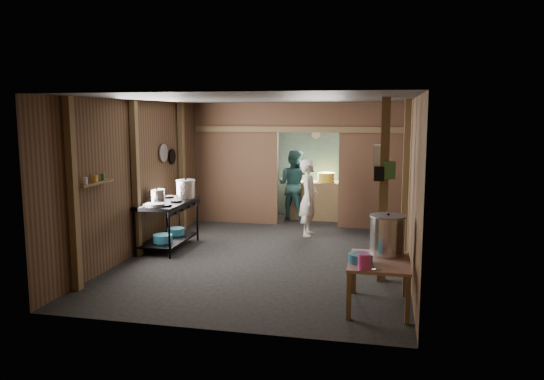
% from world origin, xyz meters
% --- Properties ---
extents(floor, '(4.50, 7.00, 0.00)m').
position_xyz_m(floor, '(0.00, 0.00, 0.00)').
color(floor, black).
rests_on(floor, ground).
extents(ceiling, '(4.50, 7.00, 0.00)m').
position_xyz_m(ceiling, '(0.00, 0.00, 2.60)').
color(ceiling, '#4A4947').
rests_on(ceiling, ground).
extents(wall_back, '(4.50, 0.00, 2.60)m').
position_xyz_m(wall_back, '(0.00, 3.50, 1.30)').
color(wall_back, brown).
rests_on(wall_back, ground).
extents(wall_front, '(4.50, 0.00, 2.60)m').
position_xyz_m(wall_front, '(0.00, -3.50, 1.30)').
color(wall_front, brown).
rests_on(wall_front, ground).
extents(wall_left, '(0.00, 7.00, 2.60)m').
position_xyz_m(wall_left, '(-2.25, 0.00, 1.30)').
color(wall_left, brown).
rests_on(wall_left, ground).
extents(wall_right, '(0.00, 7.00, 2.60)m').
position_xyz_m(wall_right, '(2.25, 0.00, 1.30)').
color(wall_right, brown).
rests_on(wall_right, ground).
extents(partition_left, '(1.85, 0.10, 2.60)m').
position_xyz_m(partition_left, '(-1.32, 2.20, 1.30)').
color(partition_left, brown).
rests_on(partition_left, floor).
extents(partition_right, '(1.35, 0.10, 2.60)m').
position_xyz_m(partition_right, '(1.57, 2.20, 1.30)').
color(partition_right, brown).
rests_on(partition_right, floor).
extents(partition_header, '(1.30, 0.10, 0.60)m').
position_xyz_m(partition_header, '(0.25, 2.20, 2.30)').
color(partition_header, brown).
rests_on(partition_header, wall_back).
extents(turquoise_panel, '(4.40, 0.06, 2.50)m').
position_xyz_m(turquoise_panel, '(0.00, 3.44, 1.25)').
color(turquoise_panel, '#7DABAC').
rests_on(turquoise_panel, wall_back).
extents(back_counter, '(1.20, 0.50, 0.85)m').
position_xyz_m(back_counter, '(0.30, 2.95, 0.42)').
color(back_counter, olive).
rests_on(back_counter, floor).
extents(wall_clock, '(0.20, 0.03, 0.20)m').
position_xyz_m(wall_clock, '(0.25, 3.40, 1.90)').
color(wall_clock, white).
rests_on(wall_clock, wall_back).
extents(post_left_a, '(0.10, 0.12, 2.60)m').
position_xyz_m(post_left_a, '(-2.18, -2.60, 1.30)').
color(post_left_a, olive).
rests_on(post_left_a, floor).
extents(post_left_b, '(0.10, 0.12, 2.60)m').
position_xyz_m(post_left_b, '(-2.18, -0.80, 1.30)').
color(post_left_b, olive).
rests_on(post_left_b, floor).
extents(post_left_c, '(0.10, 0.12, 2.60)m').
position_xyz_m(post_left_c, '(-2.18, 1.20, 1.30)').
color(post_left_c, olive).
rests_on(post_left_c, floor).
extents(post_right, '(0.10, 0.12, 2.60)m').
position_xyz_m(post_right, '(2.18, -0.20, 1.30)').
color(post_right, olive).
rests_on(post_right, floor).
extents(post_free, '(0.12, 0.12, 2.60)m').
position_xyz_m(post_free, '(1.85, -1.30, 1.30)').
color(post_free, olive).
rests_on(post_free, floor).
extents(cross_beam, '(4.40, 0.12, 0.12)m').
position_xyz_m(cross_beam, '(0.00, 2.15, 2.05)').
color(cross_beam, olive).
rests_on(cross_beam, wall_left).
extents(pan_lid_big, '(0.03, 0.34, 0.34)m').
position_xyz_m(pan_lid_big, '(-2.21, 0.40, 1.65)').
color(pan_lid_big, gray).
rests_on(pan_lid_big, wall_left).
extents(pan_lid_small, '(0.03, 0.30, 0.30)m').
position_xyz_m(pan_lid_small, '(-2.21, 0.80, 1.55)').
color(pan_lid_small, black).
rests_on(pan_lid_small, wall_left).
extents(wall_shelf, '(0.14, 0.80, 0.03)m').
position_xyz_m(wall_shelf, '(-2.15, -2.10, 1.40)').
color(wall_shelf, olive).
rests_on(wall_shelf, wall_left).
extents(jar_white, '(0.07, 0.07, 0.10)m').
position_xyz_m(jar_white, '(-2.15, -2.35, 1.47)').
color(jar_white, white).
rests_on(jar_white, wall_shelf).
extents(jar_yellow, '(0.08, 0.08, 0.10)m').
position_xyz_m(jar_yellow, '(-2.15, -2.10, 1.47)').
color(jar_yellow, gold).
rests_on(jar_yellow, wall_shelf).
extents(jar_green, '(0.06, 0.06, 0.10)m').
position_xyz_m(jar_green, '(-2.15, -1.88, 1.47)').
color(jar_green, '#407B41').
rests_on(jar_green, wall_shelf).
extents(bag_white, '(0.22, 0.15, 0.32)m').
position_xyz_m(bag_white, '(1.80, -1.22, 1.78)').
color(bag_white, white).
rests_on(bag_white, post_free).
extents(bag_green, '(0.16, 0.12, 0.24)m').
position_xyz_m(bag_green, '(1.92, -1.36, 1.60)').
color(bag_green, '#407B41').
rests_on(bag_green, post_free).
extents(bag_black, '(0.14, 0.10, 0.20)m').
position_xyz_m(bag_black, '(1.78, -1.38, 1.55)').
color(bag_black, black).
rests_on(bag_black, post_free).
extents(gas_range, '(0.73, 1.43, 0.84)m').
position_xyz_m(gas_range, '(-1.88, -0.24, 0.42)').
color(gas_range, black).
rests_on(gas_range, floor).
extents(prep_table, '(0.73, 1.01, 0.60)m').
position_xyz_m(prep_table, '(1.83, -2.40, 0.30)').
color(prep_table, tan).
rests_on(prep_table, floor).
extents(stove_pot_large, '(0.42, 0.42, 0.35)m').
position_xyz_m(stove_pot_large, '(-1.71, 0.21, 1.00)').
color(stove_pot_large, silver).
rests_on(stove_pot_large, gas_range).
extents(stove_pot_med, '(0.33, 0.33, 0.24)m').
position_xyz_m(stove_pot_med, '(-2.05, -0.29, 0.94)').
color(stove_pot_med, silver).
rests_on(stove_pot_med, gas_range).
extents(frying_pan, '(0.49, 0.62, 0.07)m').
position_xyz_m(frying_pan, '(-1.88, -0.75, 0.87)').
color(frying_pan, gray).
rests_on(frying_pan, gas_range).
extents(blue_tub_front, '(0.33, 0.33, 0.14)m').
position_xyz_m(blue_tub_front, '(-1.88, -0.48, 0.23)').
color(blue_tub_front, teal).
rests_on(blue_tub_front, gas_range).
extents(blue_tub_back, '(0.32, 0.32, 0.13)m').
position_xyz_m(blue_tub_back, '(-1.88, 0.11, 0.23)').
color(blue_tub_back, teal).
rests_on(blue_tub_back, gas_range).
extents(stock_pot, '(0.54, 0.54, 0.53)m').
position_xyz_m(stock_pot, '(1.92, -2.09, 0.84)').
color(stock_pot, silver).
rests_on(stock_pot, prep_table).
extents(wash_basin, '(0.38, 0.38, 0.11)m').
position_xyz_m(wash_basin, '(1.61, -2.54, 0.65)').
color(wash_basin, teal).
rests_on(wash_basin, prep_table).
extents(pink_bucket, '(0.19, 0.19, 0.18)m').
position_xyz_m(pink_bucket, '(1.66, -2.79, 0.69)').
color(pink_bucket, '#EA44AA').
rests_on(pink_bucket, prep_table).
extents(knife, '(0.29, 0.16, 0.01)m').
position_xyz_m(knife, '(1.72, -2.84, 0.60)').
color(knife, silver).
rests_on(knife, prep_table).
extents(yellow_tub, '(0.39, 0.39, 0.21)m').
position_xyz_m(yellow_tub, '(0.55, 2.95, 0.96)').
color(yellow_tub, gold).
rests_on(yellow_tub, back_counter).
extents(cook, '(0.37, 0.55, 1.50)m').
position_xyz_m(cook, '(0.41, 1.29, 0.75)').
color(cook, white).
rests_on(cook, floor).
extents(worker_back, '(0.91, 0.80, 1.58)m').
position_xyz_m(worker_back, '(-0.16, 2.81, 0.79)').
color(worker_back, '#326C6E').
rests_on(worker_back, floor).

